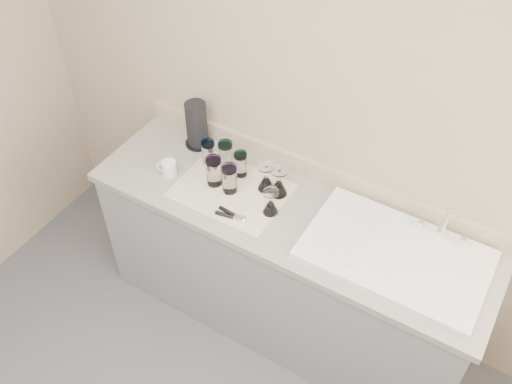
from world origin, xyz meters
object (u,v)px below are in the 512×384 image
Objects in this scene: tumbler_cyan at (226,154)px; paper_towel_roll at (197,125)px; goblet_back_right at (279,186)px; tumbler_purple at (241,164)px; tumbler_lavender at (230,179)px; tumbler_blue at (214,171)px; goblet_back_left at (266,181)px; goblet_front_right at (271,205)px; white_mug at (169,168)px; sink_unit at (396,254)px; can_opener at (232,215)px; tumbler_teal at (208,153)px.

tumbler_cyan is 0.57× the size of paper_towel_roll.
goblet_back_right is at bearing -6.34° from tumbler_cyan.
tumbler_purple is 0.52× the size of paper_towel_roll.
tumbler_cyan is 0.10m from tumbler_purple.
tumbler_blue is at bearing 177.35° from tumbler_lavender.
tumbler_purple is (0.10, -0.02, -0.01)m from tumbler_cyan.
paper_towel_roll reaches higher than tumbler_blue.
goblet_front_right is (0.10, -0.13, -0.01)m from goblet_back_left.
tumbler_cyan is 0.97× the size of goblet_back_right.
tumbler_blue reaches higher than goblet_front_right.
paper_towel_roll is at bearing 164.34° from tumbler_purple.
goblet_back_right reaches higher than goblet_back_left.
tumbler_purple is at bearing -15.66° from paper_towel_roll.
tumbler_cyan reaches higher than goblet_front_right.
tumbler_purple is 1.20× the size of white_mug.
paper_towel_roll reaches higher than sink_unit.
goblet_back_right is at bearing -11.47° from paper_towel_roll.
white_mug is (-0.60, -0.03, -0.02)m from goblet_front_right.
goblet_back_left is (0.17, -0.02, -0.02)m from tumbler_purple.
can_opener is (-0.14, -0.12, -0.04)m from goblet_front_right.
tumbler_blue reaches higher than tumbler_purple.
tumbler_purple is at bearing 57.24° from tumbler_blue.
tumbler_lavender reaches higher than white_mug.
can_opener is (0.12, -0.28, -0.06)m from tumbler_purple.
sink_unit is 1.25m from paper_towel_roll.
paper_towel_roll reaches higher than tumbler_teal.
paper_towel_roll is at bearing 147.70° from tumbler_lavender.
sink_unit is at bearing -5.94° from goblet_back_left.
tumbler_lavender is 0.35m from white_mug.
paper_towel_roll is (-0.35, 0.22, 0.04)m from tumbler_lavender.
goblet_back_right is 0.14m from goblet_front_right.
goblet_back_left is (0.27, -0.04, -0.03)m from tumbler_cyan.
tumbler_blue is 1.06× the size of goblet_back_left.
tumbler_purple is 0.35m from paper_towel_roll.
goblet_back_right is at bearing 17.83° from tumbler_blue.
can_opener is at bearing -166.82° from sink_unit.
white_mug is at bearing 167.77° from can_opener.
tumbler_blue is (0.11, -0.11, 0.01)m from tumbler_teal.
can_opener is 0.58× the size of paper_towel_roll.
tumbler_blue is 1.03× the size of tumbler_lavender.
goblet_back_left is 0.52m from paper_towel_roll.
tumbler_teal is 1.02× the size of tumbler_purple.
goblet_front_right is at bearing -174.96° from sink_unit.
can_opener is (0.31, -0.27, -0.06)m from tumbler_teal.
goblet_back_left is 0.57× the size of paper_towel_roll.
goblet_back_right is at bearing -1.36° from tumbler_teal.
sink_unit reaches higher than can_opener.
goblet_back_right reaches higher than tumbler_teal.
goblet_back_left reaches higher than tumbler_teal.
tumbler_cyan is 0.97× the size of tumbler_lavender.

